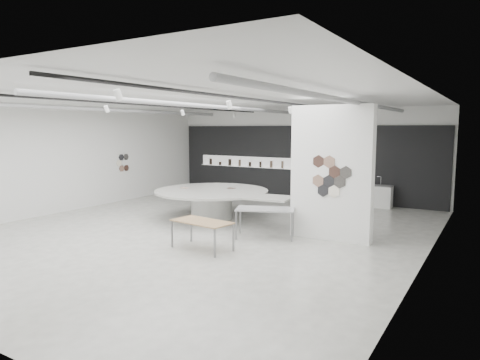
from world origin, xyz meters
The scene contains 7 objects.
room centered at (-0.09, 0.00, 2.07)m, with size 12.02×14.02×3.82m.
back_wall_display centered at (-0.08, 6.93, 1.54)m, with size 11.80×0.27×3.10m.
partition_column centered at (3.50, 1.00, 1.80)m, with size 2.20×0.38×3.60m.
display_island centered at (-0.74, 1.57, 0.63)m, with size 5.10×4.15×0.97m.
sample_table_wood centered at (1.12, -1.59, 0.66)m, with size 1.60×0.94×0.71m.
sample_table_stone centered at (1.92, 0.24, 0.74)m, with size 1.76×1.32×0.81m.
kitchen_counter centered at (3.23, 6.51, 0.42)m, with size 1.50×0.62×1.17m.
Camera 1 is at (7.29, -9.94, 2.98)m, focal length 32.00 mm.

